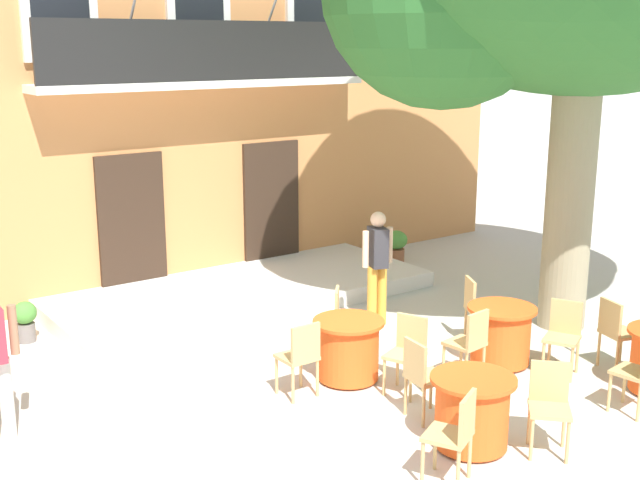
{
  "coord_description": "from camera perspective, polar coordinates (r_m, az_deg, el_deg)",
  "views": [
    {
      "loc": [
        -5.8,
        -6.87,
        4.01
      ],
      "look_at": [
        0.59,
        2.03,
        1.3
      ],
      "focal_mm": 45.52,
      "sensor_mm": 36.0,
      "label": 1
    }
  ],
  "objects": [
    {
      "name": "ground_planter_left",
      "position": [
        11.77,
        -20.02,
        -5.26
      ],
      "size": [
        0.32,
        0.32,
        0.57
      ],
      "color": "slate",
      "rests_on": "ground"
    },
    {
      "name": "pedestrian_near_entrance",
      "position": [
        11.53,
        4.06,
        -1.54
      ],
      "size": [
        0.53,
        0.4,
        1.68
      ],
      "color": "gold",
      "rests_on": "ground"
    },
    {
      "name": "cafe_chair_middle_1",
      "position": [
        9.33,
        -1.38,
        -8.02
      ],
      "size": [
        0.4,
        0.4,
        0.91
      ],
      "color": "tan",
      "rests_on": "ground"
    },
    {
      "name": "cafe_chair_middle_0",
      "position": [
        10.5,
        1.76,
        -5.47
      ],
      "size": [
        0.56,
        0.56,
        0.91
      ],
      "color": "tan",
      "rests_on": "ground"
    },
    {
      "name": "cafe_table_middle",
      "position": [
        9.85,
        2.01,
        -7.67
      ],
      "size": [
        0.86,
        0.86,
        0.76
      ],
      "color": "#EA561E",
      "rests_on": "ground"
    },
    {
      "name": "cafe_chair_far_side_2",
      "position": [
        10.73,
        20.09,
        -5.93
      ],
      "size": [
        0.49,
        0.49,
        0.91
      ],
      "color": "tan",
      "rests_on": "ground"
    },
    {
      "name": "building_facade",
      "position": [
        15.17,
        -12.05,
        12.61
      ],
      "size": [
        13.0,
        5.09,
        7.5
      ],
      "color": "#CC844C",
      "rests_on": "ground"
    },
    {
      "name": "cafe_chair_front_2",
      "position": [
        9.89,
        10.48,
        -6.96
      ],
      "size": [
        0.45,
        0.45,
        0.91
      ],
      "color": "tan",
      "rests_on": "ground"
    },
    {
      "name": "ground_planter_right",
      "position": [
        14.84,
        5.37,
        -0.4
      ],
      "size": [
        0.41,
        0.41,
        0.64
      ],
      "color": "#995638",
      "rests_on": "ground"
    },
    {
      "name": "cafe_chair_near_tree_1",
      "position": [
        8.5,
        15.82,
        -10.85
      ],
      "size": [
        0.57,
        0.57,
        0.91
      ],
      "color": "tan",
      "rests_on": "ground"
    },
    {
      "name": "cafe_chair_middle_2",
      "position": [
        9.53,
        6.18,
        -7.61
      ],
      "size": [
        0.52,
        0.52,
        0.91
      ],
      "color": "tan",
      "rests_on": "ground"
    },
    {
      "name": "ground_plane",
      "position": [
        9.85,
        4.14,
        -10.18
      ],
      "size": [
        120.0,
        120.0,
        0.0
      ],
      "primitive_type": "plane",
      "color": "beige"
    },
    {
      "name": "cafe_table_near_tree",
      "position": [
        8.44,
        10.63,
        -11.76
      ],
      "size": [
        0.86,
        0.86,
        0.76
      ],
      "color": "#EA561E",
      "rests_on": "ground"
    },
    {
      "name": "entrance_step_platform",
      "position": [
        12.91,
        -5.45,
        -3.69
      ],
      "size": [
        5.95,
        2.42,
        0.25
      ],
      "primitive_type": "cube",
      "color": "silver",
      "rests_on": "ground"
    },
    {
      "name": "cafe_chair_front_1",
      "position": [
        11.15,
        10.98,
        -4.56
      ],
      "size": [
        0.54,
        0.54,
        0.91
      ],
      "color": "tan",
      "rests_on": "ground"
    },
    {
      "name": "cafe_table_front",
      "position": [
        10.55,
        12.6,
        -6.51
      ],
      "size": [
        0.86,
        0.86,
        0.76
      ],
      "color": "#EA561E",
      "rests_on": "ground"
    },
    {
      "name": "cafe_chair_front_0",
      "position": [
        10.42,
        16.74,
        -6.24
      ],
      "size": [
        0.54,
        0.54,
        0.91
      ],
      "color": "tan",
      "rests_on": "ground"
    },
    {
      "name": "cafe_chair_near_tree_2",
      "position": [
        8.88,
        7.22,
        -9.31
      ],
      "size": [
        0.45,
        0.45,
        0.91
      ],
      "color": "tan",
      "rests_on": "ground"
    },
    {
      "name": "cafe_chair_near_tree_0",
      "position": [
        7.71,
        9.5,
        -13.14
      ],
      "size": [
        0.54,
        0.54,
        0.91
      ],
      "color": "tan",
      "rests_on": "ground"
    }
  ]
}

